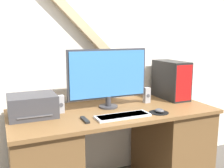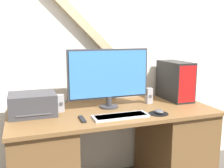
{
  "view_description": "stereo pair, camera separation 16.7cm",
  "coord_description": "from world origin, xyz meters",
  "px_view_note": "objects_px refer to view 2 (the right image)",
  "views": [
    {
      "loc": [
        -0.88,
        -1.6,
        1.43
      ],
      "look_at": [
        -0.01,
        0.39,
        1.02
      ],
      "focal_mm": 42.0,
      "sensor_mm": 36.0,
      "label": 1
    },
    {
      "loc": [
        -0.73,
        -1.66,
        1.43
      ],
      "look_at": [
        -0.01,
        0.39,
        1.02
      ],
      "focal_mm": 42.0,
      "sensor_mm": 36.0,
      "label": 2
    }
  ],
  "objects_px": {
    "remote_control": "(82,119)",
    "speaker_right": "(149,96)",
    "speaker_left": "(61,103)",
    "mouse": "(159,112)",
    "monitor": "(109,75)",
    "computer_tower": "(175,81)",
    "keyboard": "(121,116)",
    "printer": "(33,104)"
  },
  "relations": [
    {
      "from": "mouse",
      "to": "computer_tower",
      "type": "distance_m",
      "value": 0.58
    },
    {
      "from": "mouse",
      "to": "remote_control",
      "type": "distance_m",
      "value": 0.63
    },
    {
      "from": "keyboard",
      "to": "speaker_left",
      "type": "bearing_deg",
      "value": 142.83
    },
    {
      "from": "computer_tower",
      "to": "printer",
      "type": "relative_size",
      "value": 1.14
    },
    {
      "from": "keyboard",
      "to": "speaker_right",
      "type": "relative_size",
      "value": 3.02
    },
    {
      "from": "remote_control",
      "to": "printer",
      "type": "bearing_deg",
      "value": 141.53
    },
    {
      "from": "remote_control",
      "to": "speaker_right",
      "type": "bearing_deg",
      "value": 21.93
    },
    {
      "from": "speaker_right",
      "to": "speaker_left",
      "type": "bearing_deg",
      "value": -179.89
    },
    {
      "from": "keyboard",
      "to": "speaker_left",
      "type": "relative_size",
      "value": 3.02
    },
    {
      "from": "computer_tower",
      "to": "speaker_right",
      "type": "xyz_separation_m",
      "value": [
        -0.31,
        -0.06,
        -0.12
      ]
    },
    {
      "from": "mouse",
      "to": "speaker_right",
      "type": "height_order",
      "value": "speaker_right"
    },
    {
      "from": "keyboard",
      "to": "speaker_right",
      "type": "bearing_deg",
      "value": 37.98
    },
    {
      "from": "monitor",
      "to": "speaker_right",
      "type": "bearing_deg",
      "value": 1.07
    },
    {
      "from": "printer",
      "to": "speaker_left",
      "type": "distance_m",
      "value": 0.22
    },
    {
      "from": "speaker_left",
      "to": "remote_control",
      "type": "bearing_deg",
      "value": -67.41
    },
    {
      "from": "keyboard",
      "to": "computer_tower",
      "type": "distance_m",
      "value": 0.83
    },
    {
      "from": "computer_tower",
      "to": "speaker_right",
      "type": "relative_size",
      "value": 2.84
    },
    {
      "from": "keyboard",
      "to": "speaker_left",
      "type": "distance_m",
      "value": 0.52
    },
    {
      "from": "mouse",
      "to": "speaker_left",
      "type": "xyz_separation_m",
      "value": [
        -0.74,
        0.33,
        0.05
      ]
    },
    {
      "from": "speaker_left",
      "to": "speaker_right",
      "type": "bearing_deg",
      "value": 0.11
    },
    {
      "from": "remote_control",
      "to": "computer_tower",
      "type": "bearing_deg",
      "value": 18.45
    },
    {
      "from": "speaker_left",
      "to": "remote_control",
      "type": "relative_size",
      "value": 1.0
    },
    {
      "from": "mouse",
      "to": "speaker_left",
      "type": "distance_m",
      "value": 0.82
    },
    {
      "from": "keyboard",
      "to": "speaker_right",
      "type": "height_order",
      "value": "speaker_right"
    },
    {
      "from": "computer_tower",
      "to": "speaker_right",
      "type": "height_order",
      "value": "computer_tower"
    },
    {
      "from": "printer",
      "to": "computer_tower",
      "type": "bearing_deg",
      "value": 2.88
    },
    {
      "from": "speaker_right",
      "to": "mouse",
      "type": "bearing_deg",
      "value": -102.99
    },
    {
      "from": "remote_control",
      "to": "monitor",
      "type": "bearing_deg",
      "value": 42.13
    },
    {
      "from": "printer",
      "to": "speaker_left",
      "type": "bearing_deg",
      "value": 2.8
    },
    {
      "from": "keyboard",
      "to": "speaker_left",
      "type": "xyz_separation_m",
      "value": [
        -0.42,
        0.31,
        0.06
      ]
    },
    {
      "from": "mouse",
      "to": "speaker_left",
      "type": "height_order",
      "value": "speaker_left"
    },
    {
      "from": "monitor",
      "to": "keyboard",
      "type": "height_order",
      "value": "monitor"
    },
    {
      "from": "computer_tower",
      "to": "speaker_left",
      "type": "relative_size",
      "value": 2.84
    },
    {
      "from": "speaker_left",
      "to": "speaker_right",
      "type": "relative_size",
      "value": 1.0
    },
    {
      "from": "printer",
      "to": "keyboard",
      "type": "bearing_deg",
      "value": -25.44
    },
    {
      "from": "mouse",
      "to": "printer",
      "type": "height_order",
      "value": "printer"
    },
    {
      "from": "keyboard",
      "to": "mouse",
      "type": "relative_size",
      "value": 5.06
    },
    {
      "from": "monitor",
      "to": "printer",
      "type": "relative_size",
      "value": 2.0
    },
    {
      "from": "mouse",
      "to": "printer",
      "type": "bearing_deg",
      "value": 161.66
    },
    {
      "from": "monitor",
      "to": "computer_tower",
      "type": "bearing_deg",
      "value": 5.08
    },
    {
      "from": "speaker_left",
      "to": "mouse",
      "type": "bearing_deg",
      "value": -24.03
    },
    {
      "from": "computer_tower",
      "to": "speaker_left",
      "type": "distance_m",
      "value": 1.14
    }
  ]
}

